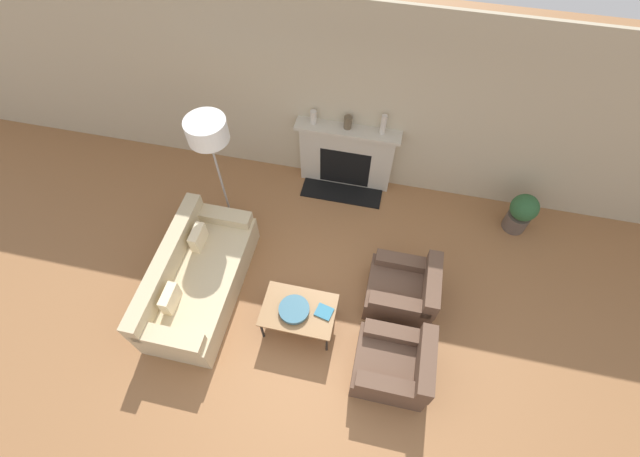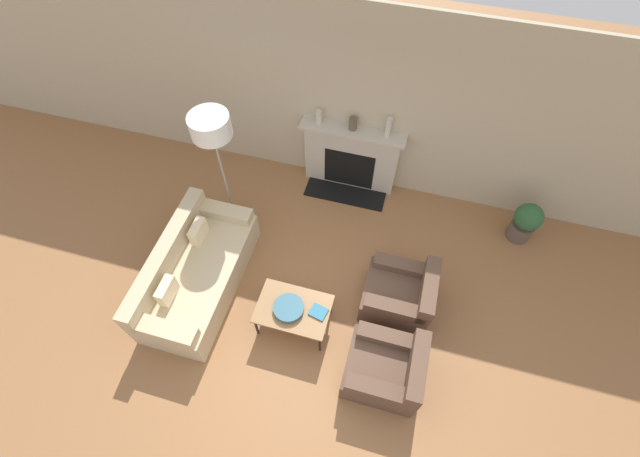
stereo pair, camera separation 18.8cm
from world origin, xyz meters
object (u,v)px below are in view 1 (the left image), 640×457
at_px(armchair_near, 395,365).
at_px(book, 324,312).
at_px(fireplace, 346,157).
at_px(bowl, 294,309).
at_px(mantel_vase_left, 313,117).
at_px(mantel_vase_center_left, 348,122).
at_px(armchair_far, 404,290).
at_px(floor_lamp, 208,135).
at_px(coffee_table, 299,311).
at_px(potted_plant, 522,212).
at_px(couch, 197,279).
at_px(mantel_vase_center_right, 383,124).

xyz_separation_m(armchair_near, book, (-0.94, 0.40, 0.18)).
bearing_deg(fireplace, bowl, -93.77).
bearing_deg(mantel_vase_left, mantel_vase_center_left, 0.00).
distance_m(armchair_far, mantel_vase_left, 2.71).
distance_m(bowl, floor_lamp, 2.35).
relative_size(coffee_table, potted_plant, 1.36).
height_order(fireplace, armchair_far, fireplace).
bearing_deg(couch, armchair_near, -101.80).
bearing_deg(armchair_far, potted_plant, 135.68).
bearing_deg(coffee_table, armchair_near, -16.26).
distance_m(book, floor_lamp, 2.56).
height_order(coffee_table, potted_plant, potted_plant).
bearing_deg(book, coffee_table, -161.71).
bearing_deg(armchair_near, coffee_table, -106.26).
xyz_separation_m(couch, mantel_vase_center_right, (2.04, 2.37, 0.99)).
relative_size(fireplace, couch, 0.76).
relative_size(fireplace, potted_plant, 2.30).
bearing_deg(armchair_far, coffee_table, -63.29).
relative_size(armchair_near, book, 3.70).
height_order(coffee_table, book, book).
bearing_deg(floor_lamp, mantel_vase_left, 47.82).
bearing_deg(bowl, mantel_vase_center_left, 86.54).
relative_size(armchair_far, floor_lamp, 0.45).
height_order(armchair_far, mantel_vase_center_left, mantel_vase_center_left).
bearing_deg(mantel_vase_center_right, floor_lamp, -150.58).
bearing_deg(bowl, coffee_table, 31.43).
bearing_deg(bowl, book, 9.47).
distance_m(floor_lamp, mantel_vase_left, 1.62).
relative_size(book, mantel_vase_center_left, 1.23).
bearing_deg(potted_plant, floor_lamp, -169.55).
relative_size(mantel_vase_left, mantel_vase_center_left, 1.08).
relative_size(fireplace, mantel_vase_center_left, 8.06).
xyz_separation_m(floor_lamp, mantel_vase_left, (1.04, 1.14, -0.49)).
height_order(book, floor_lamp, floor_lamp).
bearing_deg(couch, mantel_vase_center_right, -40.78).
height_order(floor_lamp, potted_plant, floor_lamp).
relative_size(fireplace, bowl, 4.07).
xyz_separation_m(armchair_far, floor_lamp, (-2.68, 0.79, 1.45)).
bearing_deg(book, mantel_vase_center_right, 96.01).
bearing_deg(mantel_vase_center_right, mantel_vase_left, 180.00).
relative_size(fireplace, book, 6.55).
xyz_separation_m(book, mantel_vase_left, (-0.70, 2.54, 0.78)).
relative_size(book, floor_lamp, 0.12).
height_order(armchair_near, mantel_vase_center_right, mantel_vase_center_right).
bearing_deg(mantel_vase_center_left, floor_lamp, -143.26).
distance_m(couch, mantel_vase_center_left, 2.98).
height_order(coffee_table, floor_lamp, floor_lamp).
xyz_separation_m(armchair_far, potted_plant, (1.53, 1.57, 0.08)).
height_order(couch, potted_plant, couch).
distance_m(couch, coffee_table, 1.46).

